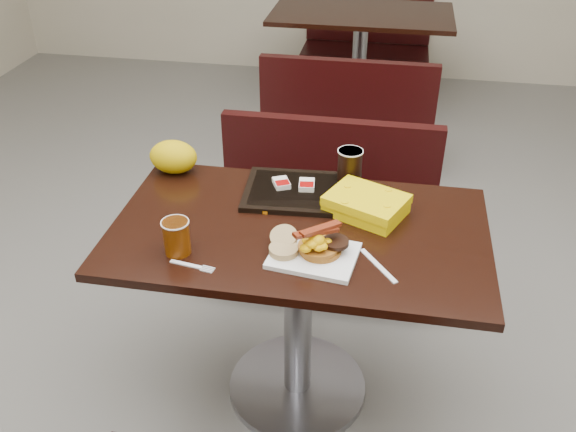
% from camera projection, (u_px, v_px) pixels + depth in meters
% --- Properties ---
extents(floor, '(6.00, 7.00, 0.01)m').
position_uv_depth(floor, '(297.00, 388.00, 2.40)').
color(floor, slate).
rests_on(floor, ground).
extents(table_near, '(1.20, 0.70, 0.75)m').
position_uv_depth(table_near, '(298.00, 316.00, 2.20)').
color(table_near, black).
rests_on(table_near, floor).
extents(bench_near_n, '(1.00, 0.46, 0.72)m').
position_uv_depth(bench_near_n, '(324.00, 213.00, 2.79)').
color(bench_near_n, black).
rests_on(bench_near_n, floor).
extents(table_far, '(1.20, 0.70, 0.75)m').
position_uv_depth(table_far, '(359.00, 66.00, 4.35)').
color(table_far, black).
rests_on(table_far, floor).
extents(bench_far_s, '(1.00, 0.46, 0.72)m').
position_uv_depth(bench_far_s, '(349.00, 108.00, 3.78)').
color(bench_far_s, black).
rests_on(bench_far_s, floor).
extents(bench_far_n, '(1.00, 0.46, 0.72)m').
position_uv_depth(bench_far_n, '(366.00, 38.00, 4.93)').
color(bench_far_n, black).
rests_on(bench_far_n, floor).
extents(platter, '(0.28, 0.23, 0.01)m').
position_uv_depth(platter, '(314.00, 256.00, 1.86)').
color(platter, white).
rests_on(platter, table_near).
extents(pancake_stack, '(0.14, 0.14, 0.03)m').
position_uv_depth(pancake_stack, '(320.00, 248.00, 1.86)').
color(pancake_stack, '#954718').
rests_on(pancake_stack, platter).
extents(sausage_patty, '(0.10, 0.10, 0.01)m').
position_uv_depth(sausage_patty, '(336.00, 242.00, 1.85)').
color(sausage_patty, black).
rests_on(sausage_patty, pancake_stack).
extents(scrambled_eggs, '(0.11, 0.10, 0.05)m').
position_uv_depth(scrambled_eggs, '(317.00, 242.00, 1.82)').
color(scrambled_eggs, '#E1D604').
rests_on(scrambled_eggs, pancake_stack).
extents(bacon_strips, '(0.15, 0.14, 0.01)m').
position_uv_depth(bacon_strips, '(316.00, 231.00, 1.81)').
color(bacon_strips, '#471205').
rests_on(bacon_strips, scrambled_eggs).
extents(muffin_bottom, '(0.10, 0.10, 0.02)m').
position_uv_depth(muffin_bottom, '(284.00, 250.00, 1.85)').
color(muffin_bottom, tan).
rests_on(muffin_bottom, platter).
extents(muffin_top, '(0.09, 0.09, 0.05)m').
position_uv_depth(muffin_top, '(284.00, 237.00, 1.89)').
color(muffin_top, tan).
rests_on(muffin_top, platter).
extents(coffee_cup_near, '(0.08, 0.08, 0.11)m').
position_uv_depth(coffee_cup_near, '(177.00, 237.00, 1.85)').
color(coffee_cup_near, '#914105').
rests_on(coffee_cup_near, table_near).
extents(fork, '(0.14, 0.05, 0.00)m').
position_uv_depth(fork, '(186.00, 264.00, 1.83)').
color(fork, white).
rests_on(fork, table_near).
extents(knife, '(0.12, 0.15, 0.00)m').
position_uv_depth(knife, '(378.00, 266.00, 1.83)').
color(knife, white).
rests_on(knife, table_near).
extents(condiment_syrup, '(0.05, 0.04, 0.01)m').
position_uv_depth(condiment_syrup, '(262.00, 210.00, 2.07)').
color(condiment_syrup, '#B65D07').
rests_on(condiment_syrup, table_near).
extents(condiment_ketchup, '(0.05, 0.04, 0.01)m').
position_uv_depth(condiment_ketchup, '(257.00, 205.00, 2.10)').
color(condiment_ketchup, '#8C0504').
rests_on(condiment_ketchup, table_near).
extents(tray, '(0.42, 0.31, 0.02)m').
position_uv_depth(tray, '(303.00, 192.00, 2.16)').
color(tray, black).
rests_on(tray, table_near).
extents(hashbrown_sleeve_left, '(0.08, 0.09, 0.02)m').
position_uv_depth(hashbrown_sleeve_left, '(281.00, 183.00, 2.18)').
color(hashbrown_sleeve_left, silver).
rests_on(hashbrown_sleeve_left, tray).
extents(hashbrown_sleeve_right, '(0.06, 0.08, 0.02)m').
position_uv_depth(hashbrown_sleeve_right, '(307.00, 185.00, 2.17)').
color(hashbrown_sleeve_right, silver).
rests_on(hashbrown_sleeve_right, tray).
extents(coffee_cup_far, '(0.11, 0.11, 0.12)m').
position_uv_depth(coffee_cup_far, '(350.00, 165.00, 2.18)').
color(coffee_cup_far, black).
rests_on(coffee_cup_far, tray).
extents(clamshell, '(0.30, 0.27, 0.07)m').
position_uv_depth(clamshell, '(366.00, 205.00, 2.05)').
color(clamshell, yellow).
rests_on(clamshell, table_near).
extents(paper_bag, '(0.20, 0.16, 0.12)m').
position_uv_depth(paper_bag, '(173.00, 157.00, 2.27)').
color(paper_bag, '#D7AF07').
rests_on(paper_bag, table_near).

